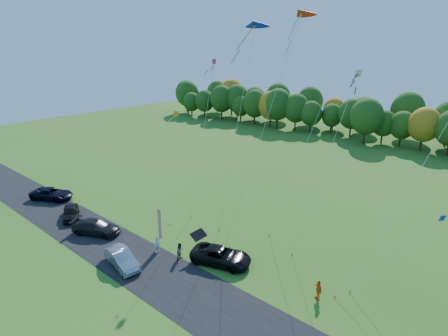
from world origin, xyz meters
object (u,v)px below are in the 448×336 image
Objects in this scene: silver_sedan at (122,258)px; black_suv at (221,256)px; feather_flag at (159,223)px; person_east at (318,290)px.

black_suv is at bearing -37.01° from silver_sedan.
feather_flag is at bearing 8.23° from silver_sedan.
black_suv reaches higher than silver_sedan.
black_suv is 3.38× the size of person_east.
silver_sedan is at bearing 114.28° from black_suv.
person_east reaches higher than silver_sedan.
black_suv is at bearing 14.67° from feather_flag.
silver_sedan is (-6.60, -6.07, -0.02)m from black_suv.
feather_flag reaches higher than person_east.
feather_flag is (0.17, 4.38, 1.83)m from silver_sedan.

